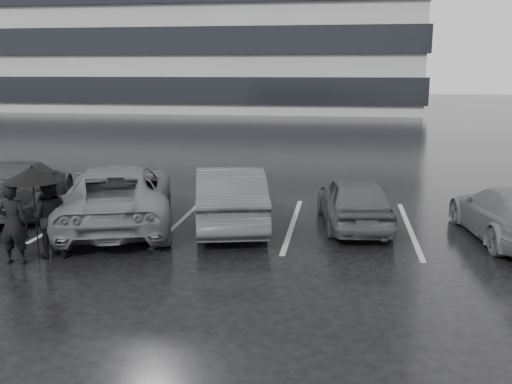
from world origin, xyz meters
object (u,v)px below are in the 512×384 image
object	(u,v)px
car_east	(509,213)
pedestrian_left	(13,224)
car_main	(354,201)
pedestrian_right	(49,217)
car_west_a	(230,196)
car_west_b	(118,195)
car_west_c	(19,186)

from	to	relation	value
car_east	pedestrian_left	xyz separation A→B (m)	(-9.96, -3.12, 0.20)
car_main	pedestrian_left	xyz separation A→B (m)	(-6.58, -3.71, 0.16)
pedestrian_right	car_west_a	bearing A→B (deg)	-153.61
car_main	car_west_b	xyz separation A→B (m)	(-5.62, -0.77, 0.11)
car_west_a	car_main	bearing A→B (deg)	174.11
car_west_b	car_east	distance (m)	9.01
car_west_c	car_west_b	bearing A→B (deg)	150.36
car_west_b	pedestrian_left	size ratio (longest dim) A/B	3.38
car_west_b	car_west_c	size ratio (longest dim) A/B	1.14
car_west_a	pedestrian_right	world-z (taller)	pedestrian_right
car_main	pedestrian_right	distance (m)	6.89
car_west_a	car_west_b	xyz separation A→B (m)	(-2.66, -0.37, 0.01)
car_east	pedestrian_right	xyz separation A→B (m)	(-9.47, -2.64, 0.23)
car_west_a	car_west_b	size ratio (longest dim) A/B	0.83
car_main	car_west_b	bearing A→B (deg)	-0.10
car_east	pedestrian_left	world-z (taller)	pedestrian_left
car_west_b	pedestrian_left	xyz separation A→B (m)	(-0.95, -2.95, 0.05)
car_east	pedestrian_right	distance (m)	9.83
car_west_a	pedestrian_left	bearing A→B (deg)	28.88
car_west_b	car_main	bearing A→B (deg)	170.52
car_west_b	car_east	xyz separation A→B (m)	(9.01, 0.17, -0.15)
car_west_a	car_west_b	distance (m)	2.69
car_west_b	pedestrian_right	xyz separation A→B (m)	(-0.46, -2.47, 0.08)
car_west_a	car_east	xyz separation A→B (m)	(6.35, -0.19, -0.14)
pedestrian_right	car_west_b	bearing A→B (deg)	-116.33
pedestrian_right	car_main	bearing A→B (deg)	-167.84
car_main	pedestrian_right	world-z (taller)	pedestrian_right
car_west_c	pedestrian_left	bearing A→B (deg)	106.57
car_west_a	car_west_c	distance (m)	5.85
car_west_b	car_east	size ratio (longest dim) A/B	1.31
car_west_a	pedestrian_left	world-z (taller)	pedestrian_left
car_main	car_west_c	bearing A→B (deg)	-9.07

